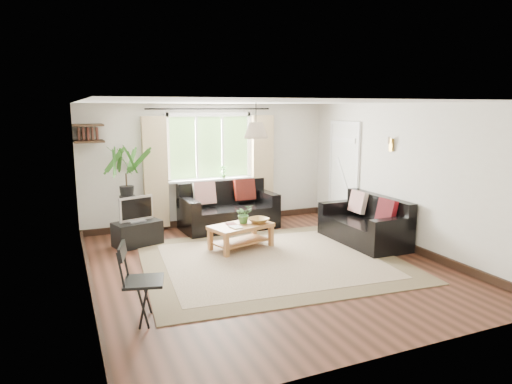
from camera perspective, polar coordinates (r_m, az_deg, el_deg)
name	(u,v)px	position (r m, az deg, el deg)	size (l,w,h in m)	color
floor	(267,265)	(6.91, 1.33, -9.15)	(5.50, 5.50, 0.00)	black
ceiling	(267,102)	(6.51, 1.42, 11.16)	(5.50, 5.50, 0.00)	white
wall_back	(209,165)	(9.15, -5.83, 3.40)	(5.00, 0.02, 2.40)	beige
wall_front	(394,234)	(4.32, 16.81, -5.08)	(5.00, 0.02, 2.40)	beige
wall_left	(83,200)	(6.02, -20.80, -0.96)	(0.02, 5.50, 2.40)	beige
wall_right	(404,176)	(7.97, 17.96, 1.88)	(0.02, 5.50, 2.40)	beige
rug	(272,260)	(7.10, 1.98, -8.53)	(3.84, 3.29, 0.02)	#C3B397
window	(210,147)	(9.07, -5.80, 5.57)	(2.50, 0.16, 2.16)	white
door	(343,175)	(9.31, 10.88, 2.15)	(0.06, 0.96, 2.06)	silver
corner_shelf	(88,133)	(8.44, -20.23, 6.92)	(0.50, 0.50, 0.34)	black
pendant_lamp	(256,126)	(6.88, 0.00, 8.22)	(0.36, 0.36, 0.54)	beige
wall_sconce	(390,143)	(8.09, 16.40, 5.94)	(0.12, 0.12, 0.28)	beige
sofa_back	(229,207)	(8.87, -3.43, -1.86)	(1.82, 0.91, 0.86)	black
sofa_right	(363,221)	(8.13, 13.29, -3.56)	(0.82, 1.65, 0.77)	black
coffee_table	(241,237)	(7.62, -1.88, -5.60)	(1.02, 0.56, 0.42)	brown
table_plant	(244,214)	(7.62, -1.55, -2.77)	(0.28, 0.24, 0.31)	#366327
bowl	(258,220)	(7.67, 0.31, -3.57)	(0.33, 0.33, 0.08)	olive
book_a	(232,228)	(7.34, -3.07, -4.48)	(0.16, 0.22, 0.02)	white
book_b	(227,225)	(7.54, -3.65, -4.08)	(0.15, 0.21, 0.02)	#542621
tv_stand	(137,233)	(8.08, -14.60, -5.03)	(0.77, 0.44, 0.42)	black
tv	(136,209)	(7.98, -14.75, -2.01)	(0.59, 0.20, 0.46)	#A5A5AA
palm_stand	(127,192)	(8.48, -15.83, -0.03)	(0.65, 0.65, 1.66)	black
folding_chair	(144,283)	(5.22, -13.84, -10.95)	(0.46, 0.46, 0.89)	black
sill_plant	(223,172)	(9.13, -4.09, 2.56)	(0.14, 0.10, 0.27)	#2D6023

